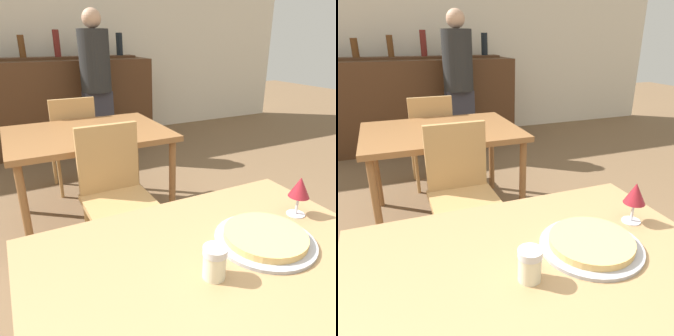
{
  "view_description": "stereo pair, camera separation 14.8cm",
  "coord_description": "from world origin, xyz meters",
  "views": [
    {
      "loc": [
        -0.52,
        -0.68,
        1.37
      ],
      "look_at": [
        0.1,
        0.55,
        0.82
      ],
      "focal_mm": 35.0,
      "sensor_mm": 36.0,
      "label": 1
    },
    {
      "loc": [
        -0.39,
        -0.74,
        1.37
      ],
      "look_at": [
        0.1,
        0.55,
        0.82
      ],
      "focal_mm": 35.0,
      "sensor_mm": 36.0,
      "label": 2
    }
  ],
  "objects": [
    {
      "name": "wall_back",
      "position": [
        0.0,
        4.17,
        1.4
      ],
      "size": [
        8.0,
        0.05,
        2.8
      ],
      "color": "silver",
      "rests_on": "ground_plane"
    },
    {
      "name": "dining_table_near",
      "position": [
        0.0,
        0.0,
        0.65
      ],
      "size": [
        1.18,
        0.84,
        0.72
      ],
      "color": "#A87F51",
      "rests_on": "ground_plane"
    },
    {
      "name": "dining_table_far",
      "position": [
        0.0,
        1.67,
        0.66
      ],
      "size": [
        1.14,
        0.86,
        0.73
      ],
      "color": "brown",
      "rests_on": "ground_plane"
    },
    {
      "name": "bar_counter",
      "position": [
        0.0,
        3.67,
        0.56
      ],
      "size": [
        2.6,
        0.56,
        1.12
      ],
      "color": "#4C2D19",
      "rests_on": "ground_plane"
    },
    {
      "name": "bar_back_shelf",
      "position": [
        0.04,
        3.81,
        1.18
      ],
      "size": [
        2.39,
        0.24,
        0.35
      ],
      "color": "#4C2D19",
      "rests_on": "bar_counter"
    },
    {
      "name": "chair_far_side_front",
      "position": [
        0.0,
        1.07,
        0.52
      ],
      "size": [
        0.4,
        0.4,
        0.9
      ],
      "color": "tan",
      "rests_on": "ground_plane"
    },
    {
      "name": "chair_far_side_back",
      "position": [
        0.0,
        2.27,
        0.52
      ],
      "size": [
        0.4,
        0.4,
        0.9
      ],
      "rotation": [
        0.0,
        0.0,
        3.14
      ],
      "color": "tan",
      "rests_on": "ground_plane"
    },
    {
      "name": "pizza_tray",
      "position": [
        0.2,
        0.02,
        0.74
      ],
      "size": [
        0.34,
        0.34,
        0.04
      ],
      "color": "#A3A3A8",
      "rests_on": "dining_table_near"
    },
    {
      "name": "cheese_shaker",
      "position": [
        -0.05,
        -0.05,
        0.77
      ],
      "size": [
        0.07,
        0.07,
        0.1
      ],
      "color": "beige",
      "rests_on": "dining_table_near"
    },
    {
      "name": "person_standing",
      "position": [
        0.47,
        3.09,
        0.9
      ],
      "size": [
        0.34,
        0.34,
        1.67
      ],
      "color": "#2D2D38",
      "rests_on": "ground_plane"
    },
    {
      "name": "wine_glass",
      "position": [
        0.44,
        0.1,
        0.84
      ],
      "size": [
        0.08,
        0.08,
        0.16
      ],
      "color": "silver",
      "rests_on": "dining_table_near"
    }
  ]
}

